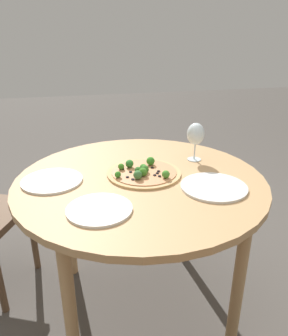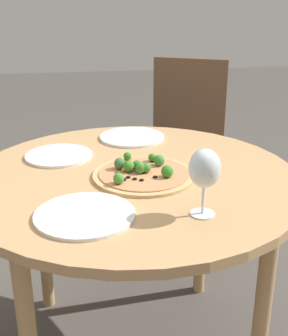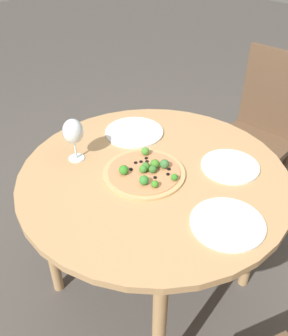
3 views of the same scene
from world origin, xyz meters
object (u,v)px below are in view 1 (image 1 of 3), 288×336
at_px(wine_glass, 196,135).
at_px(plate_near, 214,187).
at_px(pizza, 143,172).
at_px(plate_side, 52,181).
at_px(plate_far, 99,209).

xyz_separation_m(wine_glass, plate_near, (-0.31, 0.03, -0.12)).
distance_m(pizza, plate_near, 0.32).
bearing_deg(plate_near, wine_glass, -6.09).
distance_m(pizza, wine_glass, 0.33).
bearing_deg(plate_near, plate_side, 72.30).
xyz_separation_m(plate_far, plate_side, (0.28, 0.17, 0.00)).
distance_m(plate_near, plate_far, 0.48).
relative_size(pizza, plate_near, 1.22).
bearing_deg(plate_far, wine_glass, -52.28).
distance_m(plate_near, plate_side, 0.68).
xyz_separation_m(pizza, plate_side, (0.01, 0.39, -0.01)).
relative_size(wine_glass, plate_near, 0.69).
xyz_separation_m(pizza, plate_far, (-0.27, 0.22, -0.01)).
relative_size(plate_near, plate_side, 1.06).
height_order(plate_near, plate_side, same).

